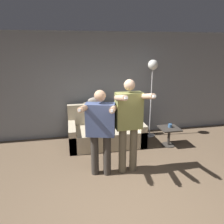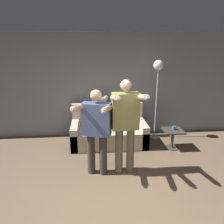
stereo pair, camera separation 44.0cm
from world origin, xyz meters
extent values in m
plane|color=brown|center=(0.00, 0.00, 0.00)|extent=(16.00, 16.00, 0.00)
cube|color=gray|center=(0.00, 3.09, 1.30)|extent=(10.00, 0.05, 2.60)
cube|color=beige|center=(0.09, 2.44, 0.20)|extent=(1.75, 0.93, 0.40)
cube|color=beige|center=(0.09, 2.83, 0.65)|extent=(1.75, 0.14, 0.51)
cube|color=beige|center=(-0.71, 2.44, 0.27)|extent=(0.16, 0.93, 0.54)
cube|color=beige|center=(0.88, 2.44, 0.27)|extent=(0.16, 0.93, 0.54)
cylinder|color=#38332D|center=(-0.33, 1.22, 0.38)|extent=(0.14, 0.14, 0.77)
cylinder|color=#38332D|center=(-0.12, 1.16, 0.38)|extent=(0.14, 0.14, 0.77)
cube|color=#475684|center=(-0.22, 1.19, 1.06)|extent=(0.54, 0.34, 0.58)
sphere|color=tan|center=(-0.22, 1.19, 1.47)|extent=(0.20, 0.20, 0.20)
cylinder|color=tan|center=(-0.52, 1.01, 1.32)|extent=(0.22, 0.51, 0.18)
cube|color=white|center=(-0.58, 0.78, 1.37)|extent=(0.07, 0.13, 0.06)
cylinder|color=tan|center=(-0.06, 0.89, 1.32)|extent=(0.22, 0.51, 0.18)
cube|color=white|center=(-0.13, 0.65, 1.37)|extent=(0.07, 0.13, 0.06)
cylinder|color=#6B604C|center=(0.17, 1.18, 0.43)|extent=(0.14, 0.14, 0.86)
cylinder|color=#6B604C|center=(0.38, 1.19, 0.43)|extent=(0.14, 0.14, 0.86)
cube|color=#8C8E4C|center=(0.28, 1.19, 1.18)|extent=(0.48, 0.24, 0.65)
sphere|color=#D8AD8C|center=(0.28, 1.19, 1.64)|extent=(0.19, 0.19, 0.19)
cylinder|color=#D8AD8C|center=(0.07, 0.93, 1.49)|extent=(0.11, 0.51, 0.20)
cube|color=white|center=(0.08, 0.69, 1.54)|extent=(0.04, 0.13, 0.06)
cylinder|color=#D8AD8C|center=(0.51, 0.95, 1.49)|extent=(0.11, 0.51, 0.20)
cube|color=white|center=(0.52, 0.71, 1.54)|extent=(0.04, 0.13, 0.06)
ellipsoid|color=#B7AD9E|center=(-0.11, 2.83, 0.99)|extent=(0.37, 0.13, 0.16)
sphere|color=#B7AD9E|center=(0.05, 2.83, 1.04)|extent=(0.11, 0.11, 0.11)
ellipsoid|color=#B7AD9E|center=(-0.30, 2.85, 0.93)|extent=(0.20, 0.04, 0.04)
cone|color=#B7AD9E|center=(0.03, 2.81, 1.09)|extent=(0.03, 0.03, 0.03)
cone|color=#B7AD9E|center=(0.03, 2.85, 1.09)|extent=(0.03, 0.03, 0.03)
cylinder|color=#B2B2B7|center=(1.28, 2.71, 0.01)|extent=(0.27, 0.27, 0.02)
cylinder|color=#B2B2B7|center=(1.28, 2.71, 0.88)|extent=(0.03, 0.03, 1.76)
sphere|color=white|center=(1.28, 2.71, 1.83)|extent=(0.24, 0.24, 0.24)
cylinder|color=#38332D|center=(1.52, 2.07, 0.01)|extent=(0.31, 0.31, 0.02)
cylinder|color=#38332D|center=(1.52, 2.07, 0.21)|extent=(0.06, 0.06, 0.41)
cube|color=#38332D|center=(1.52, 2.07, 0.43)|extent=(0.45, 0.45, 0.03)
cylinder|color=#3D6693|center=(1.54, 2.10, 0.48)|extent=(0.09, 0.09, 0.08)
camera|label=1|loc=(-0.72, -2.32, 2.27)|focal=35.00mm
camera|label=2|loc=(-0.28, -2.38, 2.27)|focal=35.00mm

